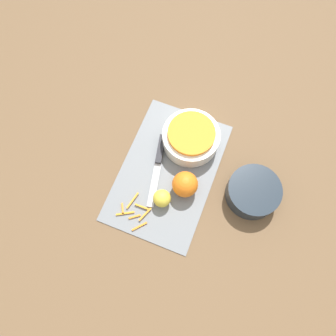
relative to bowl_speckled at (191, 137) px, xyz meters
The scene contains 8 objects.
ground_plane 0.13m from the bowl_speckled, 14.06° to the right, with size 4.00×4.00×0.00m, color brown.
cutting_board 0.13m from the bowl_speckled, 14.06° to the right, with size 0.46×0.30×0.01m.
bowl_speckled is the anchor object (origin of this frame).
bowl_dark 0.26m from the bowl_speckled, 67.60° to the left, with size 0.16×0.16×0.06m.
knife 0.12m from the bowl_speckled, 39.15° to the right, with size 0.24×0.07×0.02m.
orange_left 0.16m from the bowl_speckled, 13.72° to the left, with size 0.08×0.08×0.08m.
lemon 0.22m from the bowl_speckled, ahead, with size 0.06×0.06×0.06m.
peel_pile 0.30m from the bowl_speckled, 15.09° to the right, with size 0.12×0.10×0.01m.
Camera 1 is at (0.32, 0.13, 1.01)m, focal length 35.00 mm.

